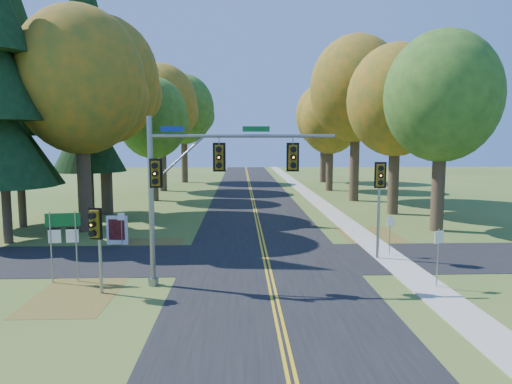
{
  "coord_description": "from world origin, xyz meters",
  "views": [
    {
      "loc": [
        -1.25,
        -20.06,
        5.82
      ],
      "look_at": [
        -0.44,
        3.14,
        3.2
      ],
      "focal_mm": 32.0,
      "sensor_mm": 36.0,
      "label": 1
    }
  ],
  "objects_px": {
    "east_signal_pole": "(380,186)",
    "route_sign_cluster": "(63,232)",
    "info_kiosk": "(117,230)",
    "traffic_mast": "(197,178)"
  },
  "relations": [
    {
      "from": "east_signal_pole",
      "to": "info_kiosk",
      "type": "height_order",
      "value": "east_signal_pole"
    },
    {
      "from": "traffic_mast",
      "to": "info_kiosk",
      "type": "xyz_separation_m",
      "value": [
        -5.24,
        7.48,
        -3.55
      ]
    },
    {
      "from": "route_sign_cluster",
      "to": "info_kiosk",
      "type": "distance_m",
      "value": 6.99
    },
    {
      "from": "traffic_mast",
      "to": "east_signal_pole",
      "type": "xyz_separation_m",
      "value": [
        8.41,
        3.6,
        -0.71
      ]
    },
    {
      "from": "east_signal_pole",
      "to": "route_sign_cluster",
      "type": "distance_m",
      "value": 14.38
    },
    {
      "from": "east_signal_pole",
      "to": "route_sign_cluster",
      "type": "height_order",
      "value": "east_signal_pole"
    },
    {
      "from": "route_sign_cluster",
      "to": "info_kiosk",
      "type": "bearing_deg",
      "value": 79.45
    },
    {
      "from": "traffic_mast",
      "to": "east_signal_pole",
      "type": "distance_m",
      "value": 9.18
    },
    {
      "from": "traffic_mast",
      "to": "route_sign_cluster",
      "type": "height_order",
      "value": "traffic_mast"
    },
    {
      "from": "info_kiosk",
      "to": "route_sign_cluster",
      "type": "bearing_deg",
      "value": -88.24
    }
  ]
}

